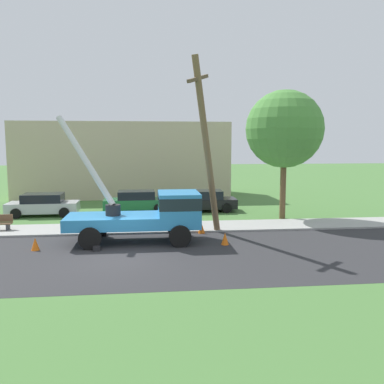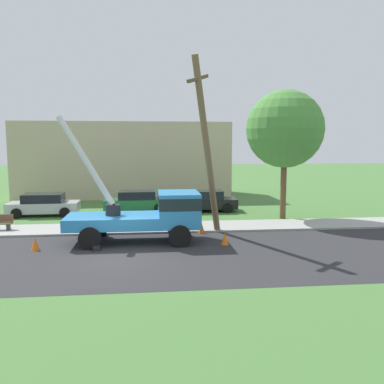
{
  "view_description": "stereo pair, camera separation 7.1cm",
  "coord_description": "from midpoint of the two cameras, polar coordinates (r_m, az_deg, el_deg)",
  "views": [
    {
      "loc": [
        1.08,
        -16.52,
        4.66
      ],
      "look_at": [
        3.27,
        3.04,
        2.29
      ],
      "focal_mm": 38.13,
      "sensor_mm": 36.0,
      "label": 1
    },
    {
      "loc": [
        1.16,
        -16.53,
        4.66
      ],
      "look_at": [
        3.27,
        3.04,
        2.29
      ],
      "focal_mm": 38.13,
      "sensor_mm": 36.0,
      "label": 2
    }
  ],
  "objects": [
    {
      "name": "ground_plane",
      "position": [
        28.93,
        -8.32,
        -2.47
      ],
      "size": [
        120.0,
        120.0,
        0.0
      ],
      "primitive_type": "plane",
      "color": "#477538"
    },
    {
      "name": "road_asphalt",
      "position": [
        17.21,
        -9.79,
        -8.94
      ],
      "size": [
        80.0,
        8.3,
        0.01
      ],
      "primitive_type": "cube",
      "color": "#2B2B2D",
      "rests_on": "ground"
    },
    {
      "name": "sidewalk_strip",
      "position": [
        22.56,
        -8.92,
        -5.01
      ],
      "size": [
        80.0,
        2.75,
        0.1
      ],
      "primitive_type": "cube",
      "color": "#9E9E99",
      "rests_on": "ground"
    },
    {
      "name": "utility_truck",
      "position": [
        19.37,
        -5.6,
        -2.83
      ],
      "size": [
        6.77,
        3.2,
        5.98
      ],
      "color": "#2D84C6",
      "rests_on": "ground"
    },
    {
      "name": "leaning_utility_pole",
      "position": [
        20.15,
        2.15,
        6.4
      ],
      "size": [
        2.09,
        2.65,
        8.76
      ],
      "color": "brown",
      "rests_on": "ground"
    },
    {
      "name": "traffic_cone_ahead",
      "position": [
        18.93,
        4.73,
        -6.53
      ],
      "size": [
        0.36,
        0.36,
        0.56
      ],
      "primitive_type": "cone",
      "color": "orange",
      "rests_on": "ground"
    },
    {
      "name": "traffic_cone_behind",
      "position": [
        19.19,
        -20.98,
        -6.79
      ],
      "size": [
        0.36,
        0.36,
        0.56
      ],
      "primitive_type": "cone",
      "color": "orange",
      "rests_on": "ground"
    },
    {
      "name": "traffic_cone_curbside",
      "position": [
        21.2,
        1.45,
        -5.06
      ],
      "size": [
        0.36,
        0.36,
        0.56
      ],
      "primitive_type": "cone",
      "color": "orange",
      "rests_on": "ground"
    },
    {
      "name": "parked_sedan_silver",
      "position": [
        27.96,
        -19.96,
        -1.66
      ],
      "size": [
        4.44,
        2.08,
        1.42
      ],
      "color": "#B7B7BF",
      "rests_on": "ground"
    },
    {
      "name": "parked_sedan_green",
      "position": [
        28.06,
        -7.63,
        -1.28
      ],
      "size": [
        4.43,
        2.08,
        1.42
      ],
      "color": "#1E6638",
      "rests_on": "ground"
    },
    {
      "name": "parked_sedan_black",
      "position": [
        28.01,
        1.8,
        -1.23
      ],
      "size": [
        4.45,
        2.11,
        1.42
      ],
      "color": "black",
      "rests_on": "ground"
    },
    {
      "name": "roadside_tree_near",
      "position": [
        25.53,
        12.94,
        8.54
      ],
      "size": [
        4.69,
        4.69,
        7.85
      ],
      "color": "brown",
      "rests_on": "ground"
    },
    {
      "name": "lowrise_building_backdrop",
      "position": [
        36.6,
        -9.31,
        4.5
      ],
      "size": [
        18.0,
        6.0,
        6.4
      ],
      "primitive_type": "cube",
      "color": "#C6B293",
      "rests_on": "ground"
    }
  ]
}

